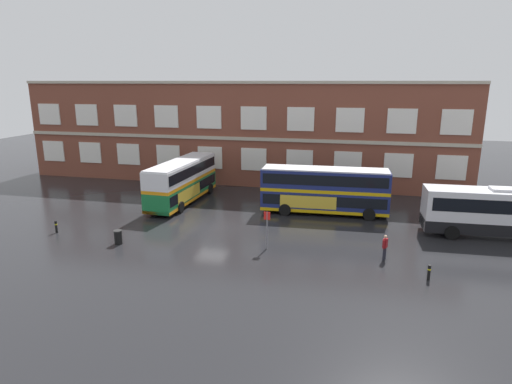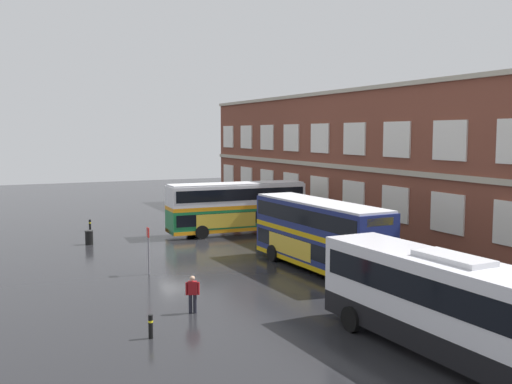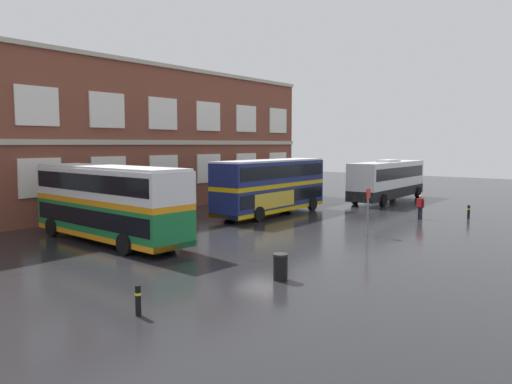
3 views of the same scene
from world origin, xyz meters
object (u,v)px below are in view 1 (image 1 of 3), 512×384
object	(u,v)px
touring_coach	(508,213)
waiting_passenger	(385,246)
station_litter_bin	(118,237)
safety_bollard_west	(56,227)
double_decker_middle	(324,190)
safety_bollard_east	(429,272)
bus_stand_flag	(267,227)
double_decker_near	(182,181)

from	to	relation	value
touring_coach	waiting_passenger	xyz separation A→B (m)	(-9.09, -6.47, -0.98)
station_litter_bin	safety_bollard_west	distance (m)	6.03
double_decker_middle	safety_bollard_east	world-z (taller)	double_decker_middle
touring_coach	waiting_passenger	distance (m)	11.20
double_decker_middle	safety_bollard_west	xyz separation A→B (m)	(-19.76, -9.90, -1.66)
safety_bollard_west	bus_stand_flag	bearing A→B (deg)	1.89
touring_coach	waiting_passenger	bearing A→B (deg)	-144.57
double_decker_near	touring_coach	distance (m)	27.64
touring_coach	station_litter_bin	world-z (taller)	touring_coach
safety_bollard_west	waiting_passenger	bearing A→B (deg)	1.07
double_decker_near	bus_stand_flag	distance (m)	14.36
waiting_passenger	safety_bollard_west	world-z (taller)	waiting_passenger
bus_stand_flag	safety_bollard_east	distance (m)	10.72
double_decker_middle	bus_stand_flag	bearing A→B (deg)	-108.82
bus_stand_flag	station_litter_bin	world-z (taller)	bus_stand_flag
double_decker_middle	safety_bollard_west	size ratio (longest dim) A/B	11.68
touring_coach	safety_bollard_west	distance (m)	34.33
double_decker_middle	safety_bollard_west	bearing A→B (deg)	-153.40
double_decker_middle	touring_coach	distance (m)	14.15
bus_stand_flag	station_litter_bin	distance (m)	10.81
double_decker_near	double_decker_middle	size ratio (longest dim) A/B	1.00
waiting_passenger	double_decker_middle	bearing A→B (deg)	116.65
station_litter_bin	safety_bollard_east	bearing A→B (deg)	-2.91
bus_stand_flag	safety_bollard_east	world-z (taller)	bus_stand_flag
double_decker_near	safety_bollard_east	world-z (taller)	double_decker_near
station_litter_bin	safety_bollard_west	bearing A→B (deg)	170.10
waiting_passenger	station_litter_bin	world-z (taller)	waiting_passenger
double_decker_middle	touring_coach	size ratio (longest dim) A/B	0.92
double_decker_middle	waiting_passenger	bearing A→B (deg)	-63.35
double_decker_near	safety_bollard_west	world-z (taller)	double_decker_near
bus_stand_flag	waiting_passenger	bearing A→B (deg)	-0.65
touring_coach	safety_bollard_west	bearing A→B (deg)	-168.35
double_decker_near	waiting_passenger	size ratio (longest dim) A/B	6.53
double_decker_near	bus_stand_flag	size ratio (longest dim) A/B	4.11
double_decker_near	touring_coach	size ratio (longest dim) A/B	0.92
touring_coach	bus_stand_flag	size ratio (longest dim) A/B	4.48
waiting_passenger	bus_stand_flag	size ratio (longest dim) A/B	0.63
double_decker_middle	touring_coach	world-z (taller)	double_decker_middle
bus_stand_flag	station_litter_bin	bearing A→B (deg)	-171.53
bus_stand_flag	safety_bollard_east	bearing A→B (deg)	-14.38
double_decker_near	safety_bollard_west	xyz separation A→B (m)	(-6.18, -10.44, -1.66)
touring_coach	bus_stand_flag	xyz separation A→B (m)	(-17.02, -6.38, -0.27)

